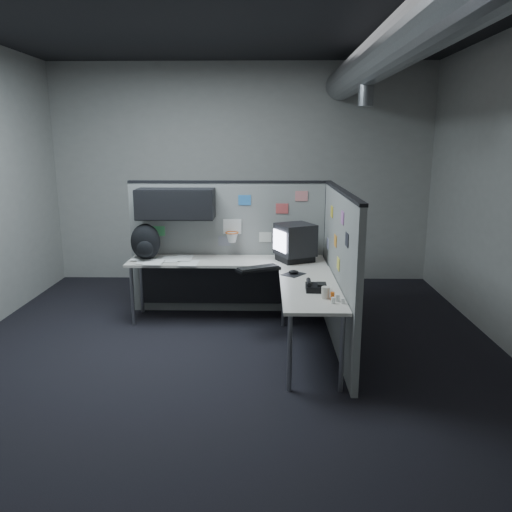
{
  "coord_description": "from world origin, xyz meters",
  "views": [
    {
      "loc": [
        0.35,
        -4.7,
        2.1
      ],
      "look_at": [
        0.25,
        0.35,
        0.93
      ],
      "focal_mm": 35.0,
      "sensor_mm": 36.0,
      "label": 1
    }
  ],
  "objects_px": {
    "monitor": "(295,242)",
    "phone": "(315,287)",
    "keyboard": "(258,269)",
    "desk": "(247,276)",
    "backpack": "(146,242)"
  },
  "relations": [
    {
      "from": "phone",
      "to": "backpack",
      "type": "distance_m",
      "value": 2.22
    },
    {
      "from": "desk",
      "to": "phone",
      "type": "xyz_separation_m",
      "value": [
        0.67,
        -0.92,
        0.15
      ]
    },
    {
      "from": "desk",
      "to": "keyboard",
      "type": "distance_m",
      "value": 0.27
    },
    {
      "from": "phone",
      "to": "keyboard",
      "type": "bearing_deg",
      "value": 138.87
    },
    {
      "from": "monitor",
      "to": "backpack",
      "type": "xyz_separation_m",
      "value": [
        -1.74,
        0.03,
        -0.02
      ]
    },
    {
      "from": "backpack",
      "to": "monitor",
      "type": "bearing_deg",
      "value": 9.25
    },
    {
      "from": "desk",
      "to": "keyboard",
      "type": "relative_size",
      "value": 4.62
    },
    {
      "from": "desk",
      "to": "backpack",
      "type": "distance_m",
      "value": 1.27
    },
    {
      "from": "monitor",
      "to": "keyboard",
      "type": "xyz_separation_m",
      "value": [
        -0.42,
        -0.44,
        -0.2
      ]
    },
    {
      "from": "monitor",
      "to": "desk",
      "type": "bearing_deg",
      "value": -136.77
    },
    {
      "from": "keyboard",
      "to": "phone",
      "type": "relative_size",
      "value": 2.36
    },
    {
      "from": "desk",
      "to": "monitor",
      "type": "height_order",
      "value": "monitor"
    },
    {
      "from": "monitor",
      "to": "phone",
      "type": "bearing_deg",
      "value": -64.7
    },
    {
      "from": "keyboard",
      "to": "monitor",
      "type": "bearing_deg",
      "value": 63.08
    },
    {
      "from": "monitor",
      "to": "backpack",
      "type": "height_order",
      "value": "monitor"
    }
  ]
}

